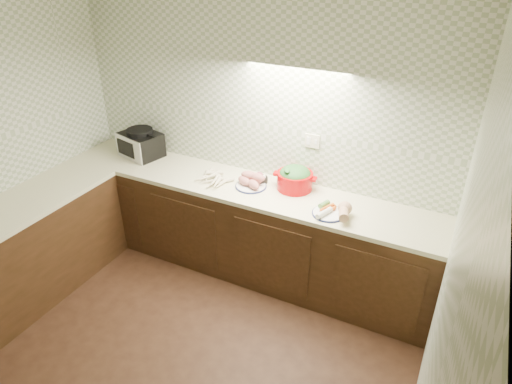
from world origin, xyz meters
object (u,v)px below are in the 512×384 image
at_px(toaster_oven, 141,143).
at_px(dutch_oven, 295,178).
at_px(parsnip_pile, 208,177).
at_px(sweet_potato_plate, 251,181).
at_px(veg_plate, 336,210).
at_px(onion_bowl, 260,178).

bearing_deg(toaster_oven, dutch_oven, 15.27).
relative_size(toaster_oven, parsnip_pile, 1.42).
relative_size(sweet_potato_plate, veg_plate, 0.87).
distance_m(parsnip_pile, dutch_oven, 0.80).
xyz_separation_m(parsnip_pile, dutch_oven, (0.77, 0.20, 0.08)).
bearing_deg(parsnip_pile, onion_bowl, 21.24).
distance_m(sweet_potato_plate, onion_bowl, 0.12).
bearing_deg(onion_bowl, toaster_oven, -178.94).
bearing_deg(parsnip_pile, veg_plate, -2.77).
bearing_deg(dutch_oven, onion_bowl, 176.50).
bearing_deg(dutch_oven, sweet_potato_plate, -167.16).
height_order(toaster_oven, veg_plate, toaster_oven).
height_order(onion_bowl, veg_plate, veg_plate).
height_order(toaster_oven, parsnip_pile, toaster_oven).
bearing_deg(sweet_potato_plate, dutch_oven, 20.40).
bearing_deg(toaster_oven, sweet_potato_plate, 9.83).
distance_m(toaster_oven, veg_plate, 2.13).
relative_size(parsnip_pile, sweet_potato_plate, 1.15).
distance_m(parsnip_pile, onion_bowl, 0.48).
xyz_separation_m(toaster_oven, sweet_potato_plate, (1.30, -0.09, -0.08)).
bearing_deg(sweet_potato_plate, parsnip_pile, -171.30).
xyz_separation_m(parsnip_pile, onion_bowl, (0.45, 0.17, 0.01)).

